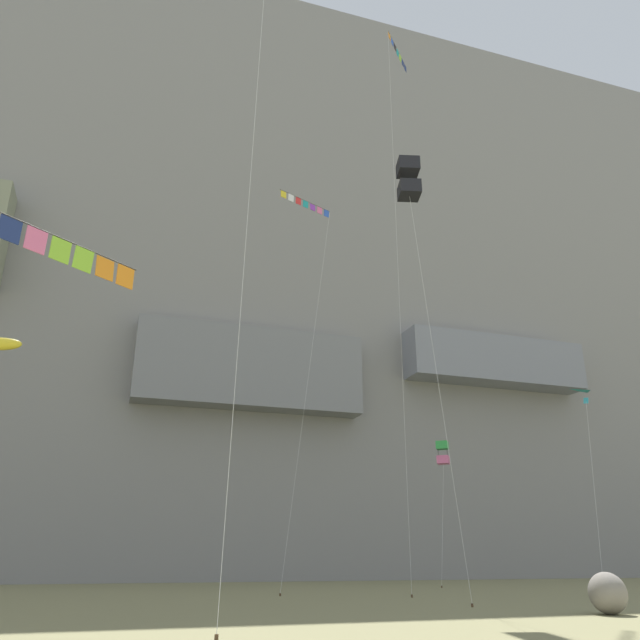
{
  "coord_description": "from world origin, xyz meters",
  "views": [
    {
      "loc": [
        -9.6,
        -3.28,
        1.52
      ],
      "look_at": [
        -0.83,
        23.48,
        12.26
      ],
      "focal_mm": 35.27,
      "sensor_mm": 36.0,
      "label": 1
    }
  ],
  "objects_px": {
    "boulder_foreground_right": "(608,593)",
    "kite_banner_high_left": "(55,254)",
    "kite_delta_mid_center": "(592,405)",
    "kite_box_low_center": "(443,453)",
    "kite_box_front_field": "(409,179)",
    "kite_banner_far_right": "(305,222)",
    "kite_banner_far_left": "(398,81)"
  },
  "relations": [
    {
      "from": "kite_banner_high_left",
      "to": "kite_delta_mid_center",
      "type": "height_order",
      "value": "kite_delta_mid_center"
    },
    {
      "from": "kite_banner_high_left",
      "to": "boulder_foreground_right",
      "type": "bearing_deg",
      "value": 9.69
    },
    {
      "from": "kite_banner_far_right",
      "to": "kite_box_front_field",
      "type": "distance_m",
      "value": 10.01
    },
    {
      "from": "boulder_foreground_right",
      "to": "kite_delta_mid_center",
      "type": "relative_size",
      "value": 0.18
    },
    {
      "from": "kite_banner_far_right",
      "to": "kite_banner_far_left",
      "type": "relative_size",
      "value": 0.64
    },
    {
      "from": "boulder_foreground_right",
      "to": "kite_banner_high_left",
      "type": "relative_size",
      "value": 0.19
    },
    {
      "from": "boulder_foreground_right",
      "to": "kite_box_low_center",
      "type": "height_order",
      "value": "kite_box_low_center"
    },
    {
      "from": "kite_banner_high_left",
      "to": "kite_delta_mid_center",
      "type": "bearing_deg",
      "value": 23.89
    },
    {
      "from": "boulder_foreground_right",
      "to": "kite_delta_mid_center",
      "type": "distance_m",
      "value": 13.2
    },
    {
      "from": "kite_banner_high_left",
      "to": "kite_delta_mid_center",
      "type": "xyz_separation_m",
      "value": [
        23.42,
        10.37,
        0.56
      ]
    },
    {
      "from": "kite_box_front_field",
      "to": "kite_banner_far_left",
      "type": "bearing_deg",
      "value": 64.73
    },
    {
      "from": "kite_delta_mid_center",
      "to": "kite_banner_far_right",
      "type": "bearing_deg",
      "value": 148.23
    },
    {
      "from": "kite_delta_mid_center",
      "to": "kite_box_low_center",
      "type": "height_order",
      "value": "kite_delta_mid_center"
    },
    {
      "from": "boulder_foreground_right",
      "to": "kite_banner_high_left",
      "type": "distance_m",
      "value": 17.86
    },
    {
      "from": "kite_banner_high_left",
      "to": "kite_delta_mid_center",
      "type": "relative_size",
      "value": 0.94
    },
    {
      "from": "kite_banner_far_right",
      "to": "kite_box_low_center",
      "type": "xyz_separation_m",
      "value": [
        11.47,
        5.89,
        -12.29
      ]
    },
    {
      "from": "boulder_foreground_right",
      "to": "kite_banner_high_left",
      "type": "xyz_separation_m",
      "value": [
        -16.06,
        -2.74,
        7.32
      ]
    },
    {
      "from": "kite_box_front_field",
      "to": "kite_box_low_center",
      "type": "relative_size",
      "value": 2.12
    },
    {
      "from": "kite_banner_far_left",
      "to": "kite_banner_high_left",
      "type": "bearing_deg",
      "value": -136.44
    },
    {
      "from": "boulder_foreground_right",
      "to": "kite_banner_high_left",
      "type": "bearing_deg",
      "value": -170.31
    },
    {
      "from": "boulder_foreground_right",
      "to": "kite_banner_high_left",
      "type": "height_order",
      "value": "kite_banner_high_left"
    },
    {
      "from": "kite_banner_far_left",
      "to": "boulder_foreground_right",
      "type": "bearing_deg",
      "value": -93.62
    },
    {
      "from": "boulder_foreground_right",
      "to": "kite_banner_far_right",
      "type": "height_order",
      "value": "kite_banner_far_right"
    },
    {
      "from": "kite_banner_far_right",
      "to": "kite_box_front_field",
      "type": "bearing_deg",
      "value": -77.28
    },
    {
      "from": "kite_banner_high_left",
      "to": "kite_box_low_center",
      "type": "relative_size",
      "value": 0.94
    },
    {
      "from": "kite_delta_mid_center",
      "to": "kite_box_front_field",
      "type": "xyz_separation_m",
      "value": [
        -10.09,
        -1.89,
        9.48
      ]
    },
    {
      "from": "kite_banner_far_right",
      "to": "kite_delta_mid_center",
      "type": "height_order",
      "value": "kite_banner_far_right"
    },
    {
      "from": "boulder_foreground_right",
      "to": "kite_delta_mid_center",
      "type": "xyz_separation_m",
      "value": [
        7.35,
        7.63,
        7.87
      ]
    },
    {
      "from": "kite_delta_mid_center",
      "to": "kite_box_low_center",
      "type": "xyz_separation_m",
      "value": [
        -0.76,
        13.46,
        -0.31
      ]
    },
    {
      "from": "kite_delta_mid_center",
      "to": "kite_box_low_center",
      "type": "bearing_deg",
      "value": 93.25
    },
    {
      "from": "kite_banner_high_left",
      "to": "kite_box_front_field",
      "type": "bearing_deg",
      "value": 32.5
    },
    {
      "from": "kite_banner_far_left",
      "to": "kite_box_front_field",
      "type": "height_order",
      "value": "kite_banner_far_left"
    }
  ]
}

